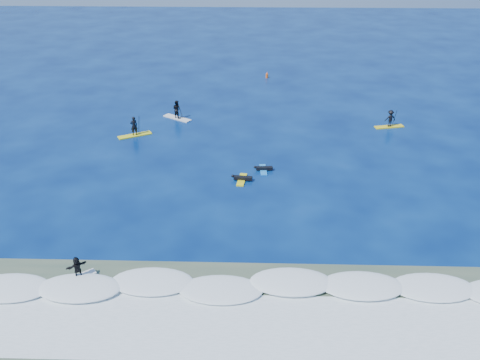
{
  "coord_description": "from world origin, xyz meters",
  "views": [
    {
      "loc": [
        2.8,
        -33.95,
        19.62
      ],
      "look_at": [
        1.7,
        2.22,
        0.6
      ],
      "focal_mm": 40.0,
      "sensor_mm": 36.0,
      "label": 1
    }
  ],
  "objects_px": {
    "sup_paddler_left": "(134,129)",
    "prone_paddler_far": "(263,169)",
    "sup_paddler_center": "(177,111)",
    "marker_buoy": "(267,75)",
    "prone_paddler_near": "(242,179)",
    "wave_surfer": "(77,268)",
    "sup_paddler_right": "(390,120)"
  },
  "relations": [
    {
      "from": "sup_paddler_center",
      "to": "prone_paddler_near",
      "type": "distance_m",
      "value": 14.94
    },
    {
      "from": "sup_paddler_center",
      "to": "marker_buoy",
      "type": "xyz_separation_m",
      "value": [
        9.26,
        14.22,
        -0.5
      ]
    },
    {
      "from": "sup_paddler_center",
      "to": "marker_buoy",
      "type": "height_order",
      "value": "sup_paddler_center"
    },
    {
      "from": "prone_paddler_near",
      "to": "prone_paddler_far",
      "type": "distance_m",
      "value": 2.47
    },
    {
      "from": "sup_paddler_right",
      "to": "prone_paddler_near",
      "type": "height_order",
      "value": "sup_paddler_right"
    },
    {
      "from": "sup_paddler_right",
      "to": "marker_buoy",
      "type": "distance_m",
      "value": 19.72
    },
    {
      "from": "prone_paddler_near",
      "to": "wave_surfer",
      "type": "relative_size",
      "value": 1.14
    },
    {
      "from": "prone_paddler_far",
      "to": "marker_buoy",
      "type": "height_order",
      "value": "marker_buoy"
    },
    {
      "from": "prone_paddler_far",
      "to": "marker_buoy",
      "type": "distance_m",
      "value": 25.67
    },
    {
      "from": "prone_paddler_near",
      "to": "sup_paddler_center",
      "type": "bearing_deg",
      "value": 34.48
    },
    {
      "from": "sup_paddler_left",
      "to": "prone_paddler_far",
      "type": "distance_m",
      "value": 13.84
    },
    {
      "from": "sup_paddler_right",
      "to": "prone_paddler_near",
      "type": "relative_size",
      "value": 1.37
    },
    {
      "from": "prone_paddler_far",
      "to": "sup_paddler_left",
      "type": "bearing_deg",
      "value": 56.27
    },
    {
      "from": "prone_paddler_near",
      "to": "wave_surfer",
      "type": "height_order",
      "value": "wave_surfer"
    },
    {
      "from": "sup_paddler_left",
      "to": "prone_paddler_near",
      "type": "height_order",
      "value": "sup_paddler_left"
    },
    {
      "from": "sup_paddler_center",
      "to": "prone_paddler_far",
      "type": "relative_size",
      "value": 1.54
    },
    {
      "from": "wave_surfer",
      "to": "prone_paddler_far",
      "type": "bearing_deg",
      "value": 15.9
    },
    {
      "from": "sup_paddler_right",
      "to": "wave_surfer",
      "type": "distance_m",
      "value": 33.57
    },
    {
      "from": "sup_paddler_right",
      "to": "sup_paddler_left",
      "type": "bearing_deg",
      "value": 173.59
    },
    {
      "from": "sup_paddler_right",
      "to": "prone_paddler_near",
      "type": "bearing_deg",
      "value": -153.67
    },
    {
      "from": "prone_paddler_far",
      "to": "marker_buoy",
      "type": "xyz_separation_m",
      "value": [
        0.65,
        25.66,
        0.19
      ]
    },
    {
      "from": "sup_paddler_left",
      "to": "sup_paddler_center",
      "type": "bearing_deg",
      "value": 24.69
    },
    {
      "from": "prone_paddler_far",
      "to": "sup_paddler_center",
      "type": "bearing_deg",
      "value": 33.12
    },
    {
      "from": "sup_paddler_center",
      "to": "prone_paddler_near",
      "type": "xyz_separation_m",
      "value": [
        6.9,
        -13.23,
        -0.68
      ]
    },
    {
      "from": "sup_paddler_left",
      "to": "sup_paddler_center",
      "type": "distance_m",
      "value": 5.67
    },
    {
      "from": "prone_paddler_far",
      "to": "sup_paddler_right",
      "type": "bearing_deg",
      "value": -55.43
    },
    {
      "from": "prone_paddler_far",
      "to": "wave_surfer",
      "type": "distance_m",
      "value": 18.14
    },
    {
      "from": "prone_paddler_near",
      "to": "wave_surfer",
      "type": "bearing_deg",
      "value": 151.26
    },
    {
      "from": "wave_surfer",
      "to": "prone_paddler_near",
      "type": "bearing_deg",
      "value": 16.97
    },
    {
      "from": "sup_paddler_left",
      "to": "wave_surfer",
      "type": "xyz_separation_m",
      "value": [
        1.14,
        -21.42,
        0.12
      ]
    },
    {
      "from": "sup_paddler_center",
      "to": "prone_paddler_near",
      "type": "bearing_deg",
      "value": -28.7
    },
    {
      "from": "prone_paddler_near",
      "to": "wave_surfer",
      "type": "xyz_separation_m",
      "value": [
        -9.14,
        -12.73,
        0.66
      ]
    }
  ]
}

